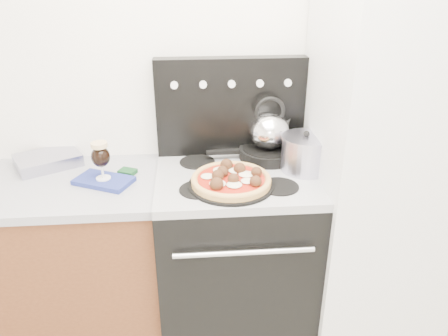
{
  "coord_description": "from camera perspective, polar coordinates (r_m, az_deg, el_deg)",
  "views": [
    {
      "loc": [
        -0.13,
        -0.69,
        1.83
      ],
      "look_at": [
        0.01,
        1.05,
        1.01
      ],
      "focal_mm": 35.0,
      "sensor_mm": 36.0,
      "label": 1
    }
  ],
  "objects": [
    {
      "name": "stock_pot",
      "position": [
        2.14,
        10.52,
        1.77
      ],
      "size": [
        0.29,
        0.29,
        0.16
      ],
      "primitive_type": "cylinder",
      "rotation": [
        0.0,
        0.0,
        0.34
      ],
      "color": "#B9B6CF",
      "rests_on": "cooktop"
    },
    {
      "name": "room_shell",
      "position": [
        1.16,
        2.5,
        -5.26
      ],
      "size": [
        3.52,
        3.01,
        2.52
      ],
      "color": "beige",
      "rests_on": "ground"
    },
    {
      "name": "foil_sheet",
      "position": [
        2.39,
        -22.0,
        0.96
      ],
      "size": [
        0.37,
        0.34,
        0.06
      ],
      "primitive_type": "cube",
      "rotation": [
        0.0,
        0.0,
        0.51
      ],
      "color": "silver",
      "rests_on": "countertop"
    },
    {
      "name": "tea_kettle",
      "position": [
        2.22,
        5.92,
        5.3
      ],
      "size": [
        0.26,
        0.26,
        0.23
      ],
      "primitive_type": null,
      "rotation": [
        0.0,
        0.0,
        0.33
      ],
      "color": "silver",
      "rests_on": "skillet"
    },
    {
      "name": "pizza",
      "position": [
        1.96,
        0.94,
        -1.36
      ],
      "size": [
        0.4,
        0.4,
        0.05
      ],
      "primitive_type": null,
      "rotation": [
        0.0,
        0.0,
        -0.12
      ],
      "color": "#ECC563",
      "rests_on": "pizza_pan"
    },
    {
      "name": "pizza_pan",
      "position": [
        1.98,
        0.93,
        -2.18
      ],
      "size": [
        0.45,
        0.45,
        0.01
      ],
      "primitive_type": "cylinder",
      "rotation": [
        0.0,
        0.0,
        0.17
      ],
      "color": "black",
      "rests_on": "cooktop"
    },
    {
      "name": "oven_mitt",
      "position": [
        2.12,
        -15.43,
        -1.61
      ],
      "size": [
        0.3,
        0.25,
        0.02
      ],
      "primitive_type": "cube",
      "rotation": [
        0.0,
        0.0,
        -0.44
      ],
      "color": "navy",
      "rests_on": "countertop"
    },
    {
      "name": "countertop",
      "position": [
        2.3,
        -27.09,
        -2.33
      ],
      "size": [
        1.48,
        0.63,
        0.04
      ],
      "primitive_type": "cube",
      "color": "#A0A0AB",
      "rests_on": "base_cabinet"
    },
    {
      "name": "skillet",
      "position": [
        2.27,
        5.76,
        1.97
      ],
      "size": [
        0.32,
        0.32,
        0.05
      ],
      "primitive_type": "cylinder",
      "rotation": [
        0.0,
        0.0,
        0.1
      ],
      "color": "black",
      "rests_on": "cooktop"
    },
    {
      "name": "cooktop",
      "position": [
        2.1,
        1.54,
        -1.28
      ],
      "size": [
        0.76,
        0.65,
        0.04
      ],
      "primitive_type": "cube",
      "color": "#ADADB2",
      "rests_on": "stove_body"
    },
    {
      "name": "fridge",
      "position": [
        2.24,
        19.73,
        0.32
      ],
      "size": [
        0.64,
        0.68,
        1.9
      ],
      "primitive_type": "cube",
      "color": "silver",
      "rests_on": "ground"
    },
    {
      "name": "backguard",
      "position": [
        2.25,
        0.86,
        8.01
      ],
      "size": [
        0.76,
        0.08,
        0.5
      ],
      "primitive_type": "cube",
      "color": "black",
      "rests_on": "cooktop"
    },
    {
      "name": "base_cabinet",
      "position": [
        2.52,
        -25.07,
        -11.46
      ],
      "size": [
        1.45,
        0.6,
        0.86
      ],
      "primitive_type": "cube",
      "color": "brown",
      "rests_on": "ground"
    },
    {
      "name": "stove_body",
      "position": [
        2.34,
        1.41,
        -11.41
      ],
      "size": [
        0.76,
        0.65,
        0.88
      ],
      "primitive_type": "cube",
      "color": "black",
      "rests_on": "ground"
    },
    {
      "name": "beer_glass",
      "position": [
        2.08,
        -15.75,
        0.94
      ],
      "size": [
        0.1,
        0.1,
        0.19
      ],
      "primitive_type": null,
      "rotation": [
        0.0,
        0.0,
        0.21
      ],
      "color": "black",
      "rests_on": "oven_mitt"
    }
  ]
}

